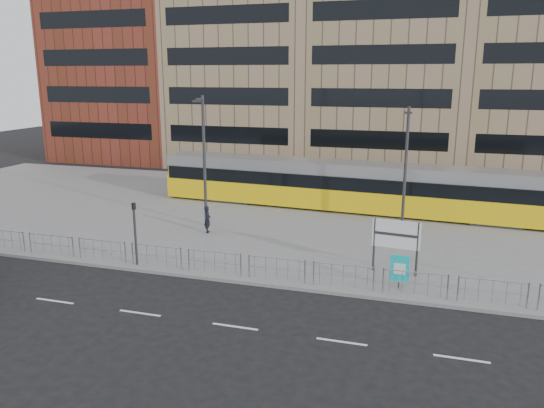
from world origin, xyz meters
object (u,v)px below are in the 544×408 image
(pedestrian, at_px, (208,219))
(lamp_post_east, at_px, (406,163))
(tram, at_px, (355,187))
(ad_panel, at_px, (400,269))
(traffic_light_west, at_px, (135,226))
(lamp_post_west, at_px, (204,156))
(station_sign, at_px, (396,237))

(pedestrian, bearing_deg, lamp_post_east, -88.57)
(tram, bearing_deg, ad_panel, -70.05)
(ad_panel, distance_m, traffic_light_west, 12.47)
(tram, xyz_separation_m, ad_panel, (3.78, -13.07, -0.76))
(pedestrian, height_order, traffic_light_west, traffic_light_west)
(tram, relative_size, pedestrian, 17.42)
(ad_panel, distance_m, lamp_post_west, 14.12)
(station_sign, height_order, lamp_post_west, lamp_post_west)
(tram, bearing_deg, lamp_post_west, -138.20)
(ad_panel, distance_m, pedestrian, 12.47)
(tram, relative_size, station_sign, 11.01)
(traffic_light_west, bearing_deg, pedestrian, 79.54)
(ad_panel, height_order, traffic_light_west, traffic_light_west)
(traffic_light_west, distance_m, lamp_post_east, 15.83)
(tram, distance_m, station_sign, 11.73)
(lamp_post_east, bearing_deg, station_sign, -89.33)
(station_sign, xyz_separation_m, ad_panel, (0.33, -1.86, -0.87))
(tram, height_order, pedestrian, tram)
(tram, distance_m, lamp_post_west, 10.72)
(tram, bearing_deg, traffic_light_west, -118.37)
(lamp_post_west, xyz_separation_m, lamp_post_east, (11.55, 2.84, -0.31))
(station_sign, distance_m, pedestrian, 11.52)
(ad_panel, height_order, lamp_post_east, lamp_post_east)
(station_sign, bearing_deg, tram, 113.76)
(lamp_post_east, bearing_deg, tram, 133.41)
(traffic_light_west, bearing_deg, lamp_post_east, 40.59)
(lamp_post_west, bearing_deg, traffic_light_west, -93.41)
(tram, xyz_separation_m, traffic_light_west, (-8.63, -13.70, 0.34))
(station_sign, distance_m, lamp_post_west, 12.85)
(tram, relative_size, lamp_post_east, 3.85)
(tram, height_order, lamp_post_east, lamp_post_east)
(station_sign, relative_size, lamp_post_west, 0.32)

